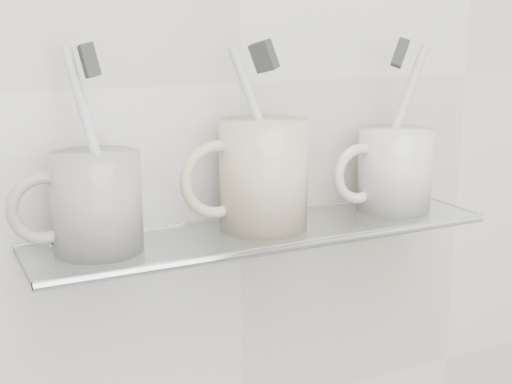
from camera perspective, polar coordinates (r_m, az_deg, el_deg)
wall_back at (r=0.79m, az=-1.30°, el=8.72°), size 2.50×0.00×2.50m
shelf_glass at (r=0.76m, az=0.73°, el=-3.26°), size 0.50×0.12×0.01m
shelf_rail at (r=0.71m, az=2.76°, el=-4.42°), size 0.50×0.01×0.01m
bracket_left at (r=0.74m, az=-15.61°, el=-5.06°), size 0.02×0.03×0.02m
bracket_right at (r=0.91m, az=11.23°, el=-1.41°), size 0.02×0.03×0.02m
mug_left at (r=0.69m, az=-12.61°, el=-0.82°), size 0.11×0.11×0.10m
mug_left_handle at (r=0.68m, az=-16.58°, el=-1.25°), size 0.07×0.01×0.07m
toothbrush_left at (r=0.68m, az=-12.84°, el=3.50°), size 0.05×0.04×0.19m
bristles_left at (r=0.67m, az=-13.20°, el=10.21°), size 0.02×0.03×0.03m
mug_center at (r=0.75m, az=0.61°, el=1.38°), size 0.10×0.10×0.12m
mug_center_handle at (r=0.73m, az=-3.11°, el=1.00°), size 0.08×0.01×0.08m
toothbrush_center at (r=0.74m, az=0.62°, el=4.63°), size 0.08×0.03×0.18m
bristles_center at (r=0.73m, az=0.64°, el=10.80°), size 0.03×0.03×0.04m
mug_right at (r=0.84m, az=11.03°, el=1.76°), size 0.09×0.09×0.10m
mug_right_handle at (r=0.81m, az=8.30°, el=1.47°), size 0.07×0.01×0.07m
toothbrush_right at (r=0.83m, az=11.20°, el=5.34°), size 0.08×0.01×0.18m
bristles_right at (r=0.83m, az=11.46°, el=10.84°), size 0.03×0.02×0.04m
chrome_cap at (r=0.87m, az=12.48°, el=-0.75°), size 0.03×0.03×0.01m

